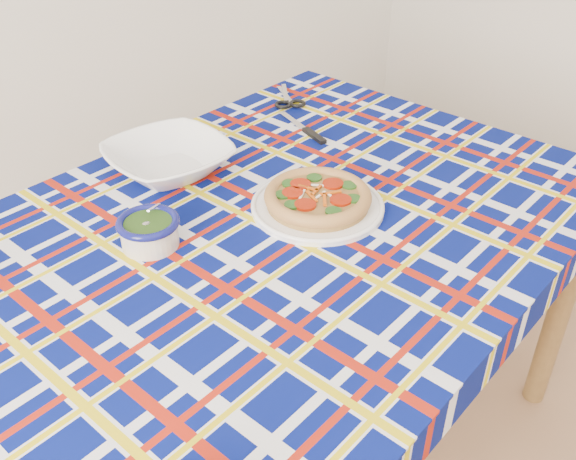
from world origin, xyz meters
TOP-DOWN VIEW (x-y plane):
  - dining_table at (0.31, 0.53)m, footprint 1.80×1.37m
  - tablecloth at (0.31, 0.53)m, footprint 1.84×1.41m
  - main_focaccia_plate at (0.50, 0.55)m, footprint 0.34×0.34m
  - pesto_bowl at (0.15, 0.62)m, footprint 0.14×0.14m
  - serving_bowl at (0.30, 0.87)m, footprint 0.30×0.30m
  - table_knife at (0.70, 0.93)m, footprint 0.04×0.24m
  - kitchen_scissors at (0.78, 1.10)m, footprint 0.16×0.22m

SIDE VIEW (x-z plane):
  - dining_table at x=0.31m, z-range 0.30..1.05m
  - tablecloth at x=0.31m, z-range 0.65..0.75m
  - table_knife at x=0.70m, z-range 0.75..0.76m
  - kitchen_scissors at x=0.78m, z-range 0.75..0.77m
  - main_focaccia_plate at x=0.50m, z-range 0.75..0.81m
  - serving_bowl at x=0.30m, z-range 0.75..0.82m
  - pesto_bowl at x=0.15m, z-range 0.75..0.83m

